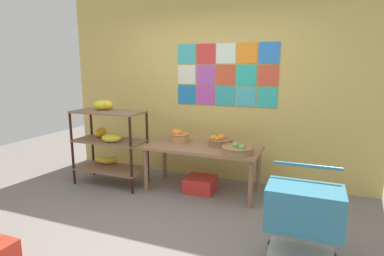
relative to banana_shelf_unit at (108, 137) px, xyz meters
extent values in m
plane|color=slate|center=(1.29, -1.05, -0.69)|extent=(9.64, 9.64, 0.00)
cube|color=tan|center=(1.29, 0.80, 0.71)|extent=(4.74, 0.06, 2.79)
cube|color=#3CB0B6|center=(0.93, 0.77, 1.19)|extent=(0.28, 0.01, 0.28)
cube|color=red|center=(1.23, 0.77, 1.19)|extent=(0.28, 0.01, 0.28)
cube|color=silver|center=(1.53, 0.77, 1.19)|extent=(0.28, 0.01, 0.28)
cube|color=orange|center=(1.83, 0.77, 1.19)|extent=(0.28, 0.01, 0.28)
cube|color=#2B7CD1|center=(2.14, 0.77, 1.19)|extent=(0.28, 0.01, 0.28)
cube|color=silver|center=(0.93, 0.77, 0.88)|extent=(0.28, 0.01, 0.28)
cube|color=#A84EAF|center=(1.23, 0.77, 0.88)|extent=(0.28, 0.01, 0.28)
cube|color=#CF4D2D|center=(1.53, 0.77, 0.88)|extent=(0.28, 0.01, 0.28)
cube|color=#28B6A4|center=(1.83, 0.77, 0.88)|extent=(0.28, 0.01, 0.28)
cube|color=#D04C30|center=(2.14, 0.77, 0.88)|extent=(0.28, 0.01, 0.28)
cube|color=#2075BA|center=(0.93, 0.77, 0.58)|extent=(0.28, 0.01, 0.28)
cube|color=#B246AA|center=(1.23, 0.77, 0.58)|extent=(0.28, 0.01, 0.28)
cube|color=teal|center=(1.53, 0.77, 0.58)|extent=(0.28, 0.01, 0.28)
cube|color=#41AFBB|center=(1.83, 0.77, 0.58)|extent=(0.28, 0.01, 0.28)
cube|color=#2FB3A4|center=(2.14, 0.77, 0.58)|extent=(0.28, 0.01, 0.28)
cylinder|color=black|center=(-0.44, -0.25, -0.15)|extent=(0.04, 0.04, 1.07)
cylinder|color=black|center=(0.54, -0.25, -0.15)|extent=(0.04, 0.04, 1.07)
cylinder|color=black|center=(-0.44, 0.19, -0.15)|extent=(0.04, 0.04, 1.07)
cylinder|color=black|center=(0.54, 0.19, -0.15)|extent=(0.04, 0.04, 1.07)
cube|color=#835F47|center=(0.05, -0.03, -0.46)|extent=(1.02, 0.47, 0.03)
ellipsoid|color=yellow|center=(-0.23, 0.11, -0.40)|extent=(0.29, 0.18, 0.10)
ellipsoid|color=yellow|center=(-0.08, 0.13, -0.40)|extent=(0.26, 0.28, 0.11)
cube|color=#835F47|center=(0.05, -0.03, -0.05)|extent=(1.02, 0.47, 0.02)
ellipsoid|color=yellow|center=(-0.20, 0.10, 0.04)|extent=(0.18, 0.32, 0.14)
ellipsoid|color=yellow|center=(0.17, -0.14, 0.03)|extent=(0.32, 0.24, 0.12)
cube|color=#835F47|center=(0.05, -0.03, 0.37)|extent=(1.02, 0.47, 0.02)
ellipsoid|color=yellow|center=(-0.10, 0.03, 0.46)|extent=(0.29, 0.29, 0.14)
ellipsoid|color=yellow|center=(-0.05, 0.07, 0.46)|extent=(0.25, 0.21, 0.14)
cube|color=#93694B|center=(1.39, 0.20, -0.08)|extent=(1.56, 0.69, 0.04)
cylinder|color=#90654B|center=(0.67, -0.09, -0.39)|extent=(0.06, 0.06, 0.59)
cylinder|color=#97664D|center=(2.11, -0.09, -0.39)|extent=(0.06, 0.06, 0.59)
cylinder|color=#926548|center=(0.67, 0.49, -0.39)|extent=(0.06, 0.06, 0.59)
cylinder|color=#906C4D|center=(2.11, 0.49, -0.39)|extent=(0.06, 0.06, 0.59)
cylinder|color=tan|center=(0.99, 0.32, 0.00)|extent=(0.26, 0.26, 0.12)
torus|color=tan|center=(0.99, 0.32, 0.06)|extent=(0.28, 0.28, 0.02)
sphere|color=orange|center=(0.93, 0.30, 0.08)|extent=(0.10, 0.10, 0.10)
sphere|color=orange|center=(1.00, 0.33, 0.08)|extent=(0.09, 0.09, 0.09)
sphere|color=orange|center=(0.98, 0.28, 0.08)|extent=(0.10, 0.10, 0.10)
cylinder|color=#8C6546|center=(1.60, 0.33, -0.01)|extent=(0.32, 0.32, 0.09)
torus|color=#8F674A|center=(1.60, 0.33, 0.03)|extent=(0.35, 0.35, 0.02)
sphere|color=orange|center=(1.61, 0.42, 0.05)|extent=(0.07, 0.07, 0.07)
sphere|color=orange|center=(1.58, 0.26, 0.05)|extent=(0.07, 0.07, 0.07)
sphere|color=orange|center=(1.61, 0.35, 0.05)|extent=(0.09, 0.09, 0.09)
sphere|color=orange|center=(1.60, 0.33, 0.05)|extent=(0.09, 0.09, 0.09)
sphere|color=orange|center=(1.51, 0.28, 0.05)|extent=(0.09, 0.09, 0.09)
cylinder|color=#9A6E43|center=(1.91, 0.02, -0.02)|extent=(0.37, 0.37, 0.08)
torus|color=#996F48|center=(1.91, 0.02, 0.02)|extent=(0.40, 0.40, 0.03)
sphere|color=#69AF48|center=(1.97, -0.02, 0.03)|extent=(0.08, 0.08, 0.08)
sphere|color=#79AC3F|center=(1.98, 0.01, 0.03)|extent=(0.08, 0.08, 0.08)
sphere|color=#66AD41|center=(1.88, 0.02, 0.04)|extent=(0.08, 0.08, 0.08)
cube|color=red|center=(1.37, 0.16, -0.59)|extent=(0.40, 0.35, 0.20)
sphere|color=black|center=(2.47, -0.87, -0.65)|extent=(0.08, 0.08, 0.08)
sphere|color=black|center=(2.99, -0.87, -0.65)|extent=(0.08, 0.08, 0.08)
cube|color=#A5A8AD|center=(2.73, -1.02, -0.59)|extent=(0.54, 0.31, 0.03)
cube|color=teal|center=(2.73, -1.02, -0.17)|extent=(0.62, 0.39, 0.37)
cylinder|color=teal|center=(2.73, -0.79, 0.13)|extent=(0.59, 0.03, 0.03)
camera|label=1|loc=(2.75, -3.64, 0.99)|focal=29.09mm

